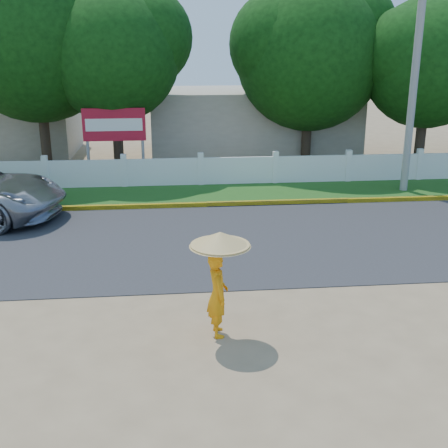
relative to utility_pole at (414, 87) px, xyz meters
name	(u,v)px	position (x,y,z in m)	size (l,w,h in m)	color
ground	(234,312)	(-7.69, -9.53, -3.88)	(120.00, 120.00, 0.00)	#9E8460
road	(215,240)	(-7.69, -5.03, -3.87)	(60.00, 7.00, 0.02)	#38383A
grass_verge	(203,194)	(-7.69, 0.22, -3.87)	(60.00, 3.50, 0.03)	#2D601E
curb	(206,204)	(-7.69, -1.48, -3.80)	(40.00, 0.18, 0.16)	yellow
fence	(201,172)	(-7.69, 1.67, -3.33)	(40.00, 0.10, 1.10)	silver
building_near	(251,122)	(-4.69, 8.47, -2.28)	(10.00, 6.00, 3.20)	#B7AD99
utility_pole	(414,87)	(0.00, 0.00, 0.00)	(0.28, 0.28, 7.77)	gray
monk_with_parasol	(219,269)	(-8.09, -10.44, -2.52)	(1.15, 1.15, 2.09)	orange
billboard	(114,129)	(-11.08, 2.76, -1.74)	(2.50, 0.13, 2.95)	gray
tree_row	(279,51)	(-4.05, 4.92, 1.20)	(39.43, 8.28, 9.21)	#473828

